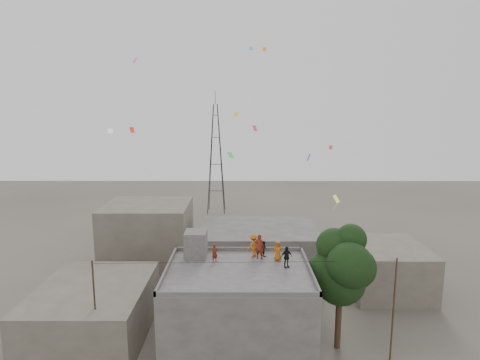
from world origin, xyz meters
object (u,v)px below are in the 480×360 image
at_px(person_dark_adult, 286,257).
at_px(person_red_adult, 259,247).
at_px(tree, 343,267).
at_px(transmission_tower, 216,159).
at_px(stair_head_box, 196,244).

bearing_deg(person_dark_adult, person_red_adult, 116.82).
distance_m(tree, person_red_adult, 6.11).
bearing_deg(person_dark_adult, transmission_tower, 80.06).
bearing_deg(stair_head_box, person_red_adult, -4.25).
bearing_deg(transmission_tower, person_red_adult, -81.62).
bearing_deg(stair_head_box, transmission_tower, 91.23).
height_order(stair_head_box, person_red_adult, stair_head_box).
xyz_separation_m(transmission_tower, person_dark_adult, (7.38, -39.43, -2.21)).
distance_m(tree, person_dark_adult, 4.06).
height_order(stair_head_box, person_dark_adult, stair_head_box).
xyz_separation_m(person_red_adult, person_dark_adult, (1.82, -1.67, -0.18)).
relative_size(stair_head_box, transmission_tower, 0.10).
bearing_deg(tree, person_red_adult, 164.13).
distance_m(transmission_tower, person_red_adult, 38.21).
distance_m(stair_head_box, tree, 10.80).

